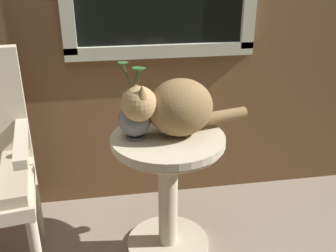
{
  "coord_description": "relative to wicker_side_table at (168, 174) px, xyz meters",
  "views": [
    {
      "loc": [
        -0.04,
        -1.43,
        1.38
      ],
      "look_at": [
        0.22,
        0.13,
        0.68
      ],
      "focal_mm": 41.32,
      "sensor_mm": 36.0,
      "label": 1
    }
  ],
  "objects": [
    {
      "name": "pewter_vase_with_ivy",
      "position": [
        -0.15,
        0.01,
        0.31
      ],
      "size": [
        0.15,
        0.15,
        0.35
      ],
      "color": "slate",
      "rests_on": "wicker_side_table"
    },
    {
      "name": "wicker_side_table",
      "position": [
        0.0,
        0.0,
        0.0
      ],
      "size": [
        0.52,
        0.52,
        0.63
      ],
      "color": "beige",
      "rests_on": "ground_plane"
    },
    {
      "name": "cat",
      "position": [
        0.04,
        0.01,
        0.34
      ],
      "size": [
        0.61,
        0.33,
        0.27
      ],
      "color": "olive",
      "rests_on": "wicker_side_table"
    }
  ]
}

